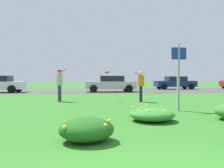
{
  "coord_description": "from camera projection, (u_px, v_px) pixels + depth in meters",
  "views": [
    {
      "loc": [
        -0.58,
        -1.9,
        1.19
      ],
      "look_at": [
        0.59,
        9.62,
        0.92
      ],
      "focal_mm": 35.87,
      "sensor_mm": 36.0,
      "label": 1
    }
  ],
  "objects": [
    {
      "name": "daylily_clump_near_camera",
      "position": [
        152.0,
        114.0,
        6.3
      ],
      "size": [
        1.27,
        1.21,
        0.43
      ],
      "color": "#337F2D",
      "rests_on": "ground"
    },
    {
      "name": "person_thrower_red_cap_gray_shirt",
      "position": [
        60.0,
        82.0,
        11.65
      ],
      "size": [
        0.54,
        0.51,
        1.79
      ],
      "color": "#B2B2B7",
      "rests_on": "ground"
    },
    {
      "name": "daylily_clump_front_left",
      "position": [
        87.0,
        129.0,
        4.22
      ],
      "size": [
        1.04,
        0.9,
        0.46
      ],
      "color": "#1E5619",
      "rests_on": "ground"
    },
    {
      "name": "highway_strip",
      "position": [
        95.0,
        91.0,
        22.34
      ],
      "size": [
        120.0,
        9.83,
        0.01
      ],
      "primitive_type": "cube",
      "color": "#424244",
      "rests_on": "ground"
    },
    {
      "name": "ground_plane",
      "position": [
        100.0,
        101.0,
        12.16
      ],
      "size": [
        120.0,
        120.0,
        0.0
      ],
      "primitive_type": "plane",
      "color": "#2D6B23"
    },
    {
      "name": "person_catcher_orange_shirt",
      "position": [
        141.0,
        83.0,
        11.48
      ],
      "size": [
        0.57,
        0.51,
        1.58
      ],
      "color": "orange",
      "rests_on": "ground"
    },
    {
      "name": "frisbee_red",
      "position": [
        107.0,
        72.0,
        11.66
      ],
      "size": [
        0.26,
        0.24,
        0.13
      ],
      "color": "red"
    },
    {
      "name": "highway_center_stripe",
      "position": [
        95.0,
        91.0,
        22.34
      ],
      "size": [
        120.0,
        0.16,
        0.0
      ],
      "primitive_type": "cube",
      "color": "yellow",
      "rests_on": "ground"
    },
    {
      "name": "sign_post_near_path",
      "position": [
        178.0,
        70.0,
        8.27
      ],
      "size": [
        0.56,
        0.1,
        2.47
      ],
      "color": "#93969B",
      "rests_on": "ground"
    },
    {
      "name": "car_silver_center_right",
      "position": [
        111.0,
        84.0,
        20.26
      ],
      "size": [
        4.5,
        2.0,
        1.45
      ],
      "color": "#B7BABF",
      "rests_on": "ground"
    },
    {
      "name": "car_navy_center_left",
      "position": [
        175.0,
        83.0,
        25.45
      ],
      "size": [
        4.5,
        2.0,
        1.45
      ],
      "color": "navy",
      "rests_on": "ground"
    }
  ]
}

